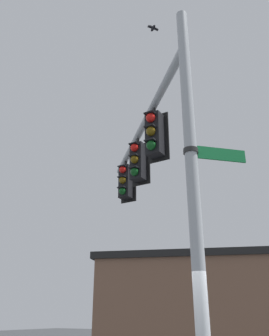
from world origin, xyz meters
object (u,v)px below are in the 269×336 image
(traffic_light_nearest_pole, at_px, (154,134))
(traffic_light_mid_inner, at_px, (138,161))
(traffic_light_mid_outer, at_px, (125,182))
(bird_flying, at_px, (153,28))
(street_name_sign, at_px, (208,153))

(traffic_light_nearest_pole, height_order, traffic_light_mid_inner, same)
(traffic_light_nearest_pole, xyz_separation_m, traffic_light_mid_outer, (2.28, -2.28, 0.00))
(traffic_light_mid_outer, distance_m, bird_flying, 4.79)
(traffic_light_nearest_pole, height_order, traffic_light_mid_outer, same)
(traffic_light_nearest_pole, bearing_deg, traffic_light_mid_outer, -45.01)
(traffic_light_nearest_pole, relative_size, traffic_light_mid_outer, 1.00)
(traffic_light_mid_inner, xyz_separation_m, street_name_sign, (-2.76, 2.31, -1.34))
(traffic_light_mid_outer, bearing_deg, traffic_light_mid_inner, 134.99)
(traffic_light_mid_inner, relative_size, traffic_light_mid_outer, 1.00)
(traffic_light_mid_outer, bearing_deg, street_name_sign, 138.52)
(traffic_light_mid_inner, distance_m, street_name_sign, 3.85)
(traffic_light_nearest_pole, distance_m, bird_flying, 4.43)
(street_name_sign, bearing_deg, bird_flying, -46.03)
(traffic_light_nearest_pole, relative_size, bird_flying, 4.11)
(traffic_light_nearest_pole, xyz_separation_m, bird_flying, (0.51, -1.05, 4.28))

